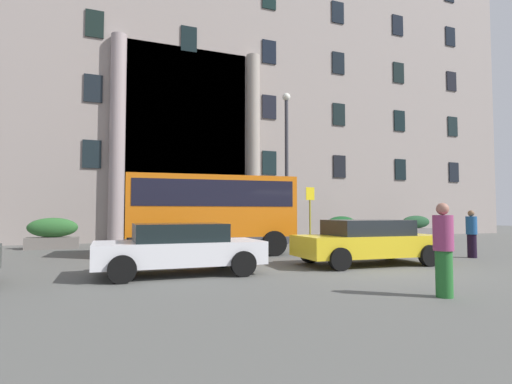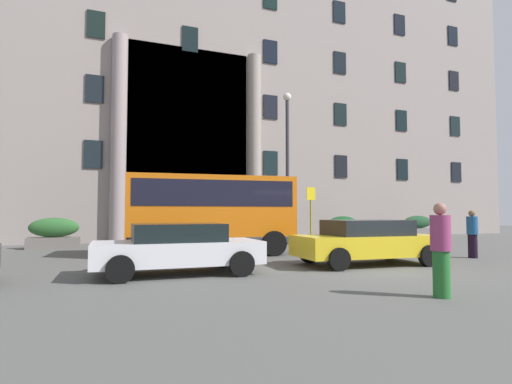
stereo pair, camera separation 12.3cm
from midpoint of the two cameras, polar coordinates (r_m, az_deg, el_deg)
The scene contains 15 objects.
ground_plane at distance 11.71m, azimuth 16.68°, elevation -10.72°, with size 80.00×64.00×0.12m, color #555552.
office_building_facade at distance 28.97m, azimuth -6.16°, elevation 14.75°, with size 43.44×9.65×20.75m.
orange_minibus at distance 15.19m, azimuth -6.23°, elevation -2.34°, with size 6.22×3.22×2.88m.
bus_stop_sign at distance 19.02m, azimuth 7.97°, elevation -2.51°, with size 0.44×0.08×2.75m.
hedge_planter_far_east at distance 20.22m, azimuth -6.68°, elevation -5.46°, with size 1.64×0.85×1.39m.
hedge_planter_east at distance 21.60m, azimuth 0.88°, elevation -5.32°, with size 2.05×0.93×1.39m.
hedge_planter_far_west at distance 19.55m, azimuth -26.58°, elevation -5.31°, with size 2.10×0.84×1.33m.
hedge_planter_west at distance 23.99m, azimuth 12.38°, elevation -5.05°, with size 2.04×0.84×1.36m.
hedge_planter_entrance_right at distance 26.87m, azimuth 22.12°, elevation -4.65°, with size 2.15×0.73×1.38m.
white_taxi_kerbside at distance 10.41m, azimuth -10.68°, elevation -7.74°, with size 4.14×2.14×1.27m.
parked_sedan_second at distance 12.54m, azimuth 15.70°, elevation -6.75°, with size 4.38×2.24×1.33m.
scooter_by_planter at distance 12.48m, azimuth -15.81°, elevation -7.84°, with size 2.04×0.71×0.89m.
pedestrian_man_red_shirt at distance 8.18m, azimuth 25.13°, elevation -7.39°, with size 0.36×0.36×1.72m.
pedestrian_man_crossing at distance 15.78m, azimuth 28.54°, elevation -5.24°, with size 0.36×0.36×1.64m.
lamppost_plaza_centre at distance 20.28m, azimuth 4.66°, elevation 5.19°, with size 0.40×0.40×7.61m.
Camera 2 is at (-7.03, -9.20, 1.53)m, focal length 28.20 mm.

